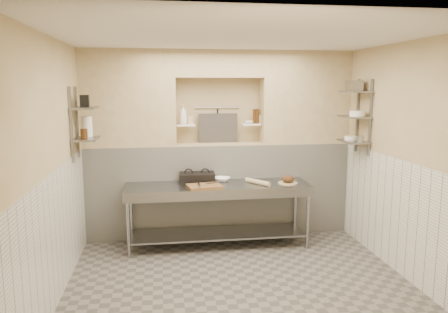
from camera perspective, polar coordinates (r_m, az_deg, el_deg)
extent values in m
cube|color=#66605A|center=(5.39, 1.93, -16.41)|extent=(4.00, 3.90, 0.10)
cube|color=silver|center=(4.90, 2.11, 15.88)|extent=(4.00, 3.90, 0.10)
cube|color=tan|center=(5.01, -21.76, -1.59)|extent=(0.10, 3.90, 2.80)
cube|color=tan|center=(5.67, 22.85, -0.45)|extent=(0.10, 3.90, 2.80)
cube|color=tan|center=(6.90, -0.94, 1.86)|extent=(4.00, 0.10, 2.80)
cube|color=tan|center=(3.05, 8.77, -7.70)|extent=(4.00, 0.10, 2.80)
cube|color=silver|center=(6.78, -0.65, -4.28)|extent=(4.00, 0.40, 1.40)
cube|color=tan|center=(6.65, -0.66, 1.68)|extent=(1.30, 0.40, 0.02)
cube|color=tan|center=(6.55, -12.33, 7.41)|extent=(1.35, 0.40, 1.40)
cube|color=tan|center=(6.90, 10.40, 7.55)|extent=(1.35, 0.40, 1.40)
cube|color=tan|center=(6.60, -0.68, 11.97)|extent=(1.30, 0.40, 0.40)
cube|color=silver|center=(5.16, -20.64, -9.23)|extent=(0.02, 3.90, 1.40)
cube|color=silver|center=(5.79, 21.90, -7.31)|extent=(0.02, 3.90, 1.40)
cube|color=white|center=(6.57, -5.00, 4.10)|extent=(0.28, 0.16, 0.02)
cube|color=white|center=(6.70, 3.59, 4.21)|extent=(0.28, 0.16, 0.02)
cylinder|color=gray|center=(6.77, -0.86, 6.40)|extent=(0.70, 0.02, 0.02)
cylinder|color=black|center=(6.76, -0.84, 4.95)|extent=(0.02, 0.02, 0.30)
cube|color=#383330|center=(6.72, -0.78, 3.73)|extent=(0.60, 0.08, 0.45)
cube|color=slate|center=(6.15, -18.62, 4.24)|extent=(0.03, 0.03, 0.95)
cube|color=slate|center=(5.76, -19.33, 3.90)|extent=(0.03, 0.03, 0.95)
cube|color=slate|center=(5.95, -17.59, 2.21)|extent=(0.30, 0.50, 0.02)
cube|color=slate|center=(5.92, -17.77, 6.05)|extent=(0.30, 0.50, 0.03)
cube|color=slate|center=(6.68, 17.02, 5.11)|extent=(0.03, 0.03, 1.05)
cube|color=slate|center=(6.33, 18.56, 4.82)|extent=(0.03, 0.03, 1.05)
cube|color=slate|center=(6.48, 16.55, 1.90)|extent=(0.30, 0.50, 0.02)
cube|color=slate|center=(6.45, 16.69, 4.99)|extent=(0.30, 0.50, 0.02)
cube|color=slate|center=(6.43, 16.83, 8.10)|extent=(0.30, 0.50, 0.03)
cube|color=gray|center=(6.20, -0.81, -3.87)|extent=(2.60, 0.70, 0.04)
cube|color=gray|center=(6.39, -0.80, -9.99)|extent=(2.45, 0.60, 0.03)
cube|color=gray|center=(5.89, -0.40, -5.15)|extent=(2.60, 0.02, 0.12)
cylinder|color=gray|center=(6.01, -12.40, -8.97)|extent=(0.04, 0.04, 0.86)
cylinder|color=gray|center=(6.56, -12.04, -7.40)|extent=(0.04, 0.04, 0.86)
cylinder|color=gray|center=(6.32, 10.88, -8.00)|extent=(0.04, 0.04, 0.86)
cylinder|color=gray|center=(6.85, 9.29, -6.61)|extent=(0.04, 0.04, 0.86)
cube|color=black|center=(6.35, -3.55, -2.94)|extent=(0.53, 0.40, 0.09)
cube|color=black|center=(6.34, -3.56, -2.33)|extent=(0.53, 0.40, 0.05)
cube|color=olive|center=(5.99, -2.57, -3.93)|extent=(0.51, 0.39, 0.04)
cube|color=gray|center=(6.10, -1.14, -3.41)|extent=(0.27, 0.15, 0.01)
cylinder|color=gray|center=(5.95, -3.27, -3.67)|extent=(0.02, 0.25, 0.02)
imported|color=white|center=(6.39, -0.27, -3.00)|extent=(0.31, 0.31, 0.06)
cylinder|color=tan|center=(6.22, 4.41, -3.34)|extent=(0.30, 0.39, 0.07)
cylinder|color=tan|center=(6.32, 8.34, -3.43)|extent=(0.28, 0.28, 0.02)
ellipsoid|color=#4C2D19|center=(6.31, 8.36, -2.89)|extent=(0.18, 0.18, 0.11)
imported|color=white|center=(6.54, -5.34, 5.46)|extent=(0.13, 0.13, 0.29)
cube|color=tan|center=(6.61, -4.42, 4.78)|extent=(0.08, 0.08, 0.12)
imported|color=white|center=(6.67, 3.29, 4.48)|extent=(0.17, 0.17, 0.04)
cylinder|color=#3A200C|center=(6.71, 4.39, 5.27)|extent=(0.06, 0.06, 0.22)
cylinder|color=#3A200C|center=(6.73, 4.00, 5.26)|extent=(0.05, 0.05, 0.22)
cylinder|color=white|center=(6.76, 4.52, 4.89)|extent=(0.07, 0.07, 0.13)
cylinder|color=white|center=(6.08, -17.44, 3.75)|extent=(0.14, 0.14, 0.27)
cylinder|color=#3A200C|center=(5.82, -17.82, 2.83)|extent=(0.09, 0.09, 0.13)
cube|color=black|center=(5.97, -17.74, 6.94)|extent=(0.12, 0.12, 0.15)
cylinder|color=white|center=(6.56, 16.22, 2.35)|extent=(0.18, 0.18, 0.05)
cylinder|color=gray|center=(6.28, 17.38, 2.17)|extent=(0.09, 0.09, 0.09)
cylinder|color=white|center=(6.37, 17.01, 5.39)|extent=(0.21, 0.21, 0.08)
cube|color=gray|center=(6.48, 16.66, 8.86)|extent=(0.21, 0.25, 0.15)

